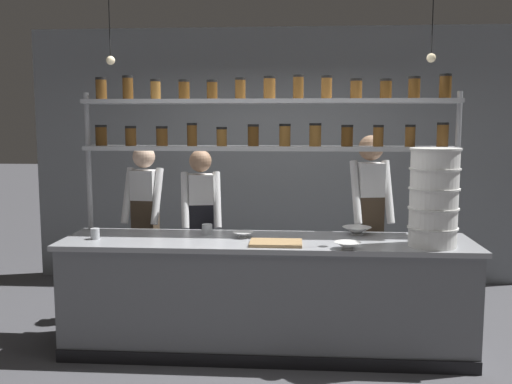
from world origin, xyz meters
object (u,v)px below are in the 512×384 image
chef_right (369,218)px  container_stack (434,198)px  cutting_board (276,243)px  prep_bowl_center_back (243,235)px  chef_center (201,224)px  serving_cup_by_board (207,229)px  chef_left (145,220)px  spice_shelf_unit (270,127)px  prep_bowl_center_front (357,231)px  prep_bowl_near_left (347,246)px  serving_cup_front (95,234)px

chef_right → container_stack: bearing=-72.7°
cutting_board → prep_bowl_center_back: prep_bowl_center_back is taller
chef_center → serving_cup_by_board: (0.13, -0.48, 0.05)m
prep_bowl_center_back → serving_cup_by_board: bearing=162.5°
chef_left → cutting_board: (1.27, -0.91, -0.01)m
serving_cup_by_board → container_stack: bearing=-10.2°
spice_shelf_unit → prep_bowl_center_back: 0.93m
serving_cup_by_board → chef_left: bearing=140.1°
cutting_board → prep_bowl_center_front: size_ratio=1.66×
chef_right → prep_bowl_center_front: 0.36m
container_stack → prep_bowl_center_front: 0.74m
prep_bowl_center_front → prep_bowl_center_back: (-0.94, -0.18, -0.01)m
prep_bowl_near_left → serving_cup_front: serving_cup_front is taller
prep_bowl_center_front → chef_center: bearing=163.9°
container_stack → serving_cup_front: bearing=178.4°
chef_right → prep_bowl_center_front: size_ratio=7.20×
prep_bowl_center_front → prep_bowl_center_back: prep_bowl_center_front is taller
chef_right → cutting_board: size_ratio=4.35×
container_stack → serving_cup_by_board: size_ratio=8.36×
prep_bowl_center_front → serving_cup_by_board: 1.25m
chef_center → container_stack: container_stack is taller
chef_center → serving_cup_by_board: chef_center is taller
cutting_board → serving_cup_front: serving_cup_front is taller
chef_left → chef_right: 2.08m
spice_shelf_unit → chef_center: bearing=154.5°
spice_shelf_unit → prep_bowl_near_left: 1.24m
cutting_board → prep_bowl_near_left: (0.53, -0.13, 0.01)m
prep_bowl_center_front → serving_cup_front: bearing=-171.2°
prep_bowl_center_front → serving_cup_front: serving_cup_front is taller
container_stack → chef_left: bearing=160.1°
spice_shelf_unit → prep_bowl_center_back: (-0.20, -0.27, -0.87)m
prep_bowl_center_back → prep_bowl_center_front: bearing=11.0°
chef_center → serving_cup_by_board: size_ratio=18.07×
prep_bowl_center_front → prep_bowl_near_left: bearing=-102.8°
spice_shelf_unit → chef_left: bearing=161.8°
chef_right → serving_cup_by_board: 1.45m
spice_shelf_unit → chef_center: 1.15m
container_stack → prep_bowl_near_left: container_stack is taller
chef_left → cutting_board: size_ratio=4.09×
container_stack → serving_cup_by_board: 1.83m
chef_center → container_stack: 2.10m
cutting_board → prep_bowl_center_back: (-0.28, 0.25, 0.01)m
container_stack → chef_center: bearing=157.2°
prep_bowl_center_back → serving_cup_by_board: serving_cup_by_board is taller
serving_cup_by_board → prep_bowl_center_front: bearing=3.9°
prep_bowl_near_left → serving_cup_by_board: (-1.12, 0.47, 0.02)m
cutting_board → prep_bowl_near_left: size_ratio=2.03×
container_stack → prep_bowl_center_back: container_stack is taller
serving_cup_front → prep_bowl_near_left: bearing=-6.5°
spice_shelf_unit → serving_cup_front: 1.68m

